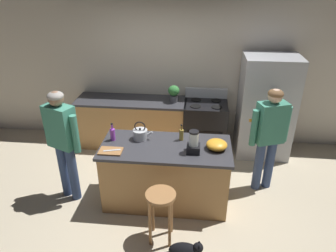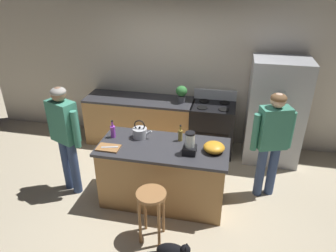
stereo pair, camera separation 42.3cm
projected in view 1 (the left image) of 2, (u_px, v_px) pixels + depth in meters
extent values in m
plane|color=beige|center=(166.00, 199.00, 4.59)|extent=(14.00, 14.00, 0.00)
cube|color=beige|center=(177.00, 71.00, 5.70)|extent=(8.00, 0.10, 2.70)
cube|color=#B7844C|center=(166.00, 175.00, 4.39)|extent=(1.69, 0.75, 0.86)
cube|color=#333338|center=(166.00, 147.00, 4.19)|extent=(1.75, 0.81, 0.04)
cube|color=#B7844C|center=(132.00, 123.00, 5.84)|extent=(2.00, 0.64, 0.86)
cube|color=#333338|center=(131.00, 101.00, 5.63)|extent=(2.00, 0.64, 0.04)
cube|color=#B7BABF|center=(266.00, 107.00, 5.37)|extent=(0.90, 0.70, 1.78)
cylinder|color=#B7BABF|center=(268.00, 111.00, 5.00)|extent=(0.02, 0.02, 0.80)
cylinder|color=#B7BABF|center=(273.00, 111.00, 5.00)|extent=(0.02, 0.02, 0.80)
cube|color=yellow|center=(265.00, 115.00, 5.06)|extent=(0.05, 0.01, 0.05)
cube|color=#268CD8|center=(260.00, 129.00, 5.18)|extent=(0.05, 0.01, 0.05)
cube|color=orange|center=(251.00, 120.00, 5.13)|extent=(0.05, 0.01, 0.05)
cube|color=black|center=(205.00, 126.00, 5.68)|extent=(0.76, 0.64, 0.90)
cube|color=black|center=(205.00, 137.00, 5.41)|extent=(0.60, 0.01, 0.24)
cube|color=#B7BABF|center=(206.00, 93.00, 5.69)|extent=(0.76, 0.06, 0.18)
cylinder|color=black|center=(196.00, 106.00, 5.35)|extent=(0.18, 0.18, 0.01)
cylinder|color=black|center=(217.00, 107.00, 5.32)|extent=(0.18, 0.18, 0.01)
cylinder|color=black|center=(196.00, 100.00, 5.62)|extent=(0.18, 0.18, 0.01)
cylinder|color=black|center=(216.00, 100.00, 5.59)|extent=(0.18, 0.18, 0.01)
cylinder|color=#384C7A|center=(64.00, 170.00, 4.50)|extent=(0.17, 0.17, 0.86)
cylinder|color=#384C7A|center=(73.00, 173.00, 4.42)|extent=(0.17, 0.17, 0.86)
cube|color=#3F8C72|center=(61.00, 126.00, 4.13)|extent=(0.45, 0.36, 0.59)
cylinder|color=#3F8C72|center=(48.00, 126.00, 4.26)|extent=(0.12, 0.12, 0.53)
cylinder|color=#3F8C72|center=(75.00, 134.00, 4.05)|extent=(0.12, 0.12, 0.53)
sphere|color=#8C664C|center=(56.00, 99.00, 3.95)|extent=(0.26, 0.26, 0.20)
ellipsoid|color=gray|center=(55.00, 96.00, 3.94)|extent=(0.28, 0.28, 0.12)
cylinder|color=#384C7A|center=(269.00, 164.00, 4.68)|extent=(0.17, 0.17, 0.81)
cylinder|color=#384C7A|center=(258.00, 166.00, 4.65)|extent=(0.17, 0.17, 0.81)
cube|color=#3F8C72|center=(271.00, 123.00, 4.35)|extent=(0.45, 0.34, 0.60)
cylinder|color=#3F8C72|center=(286.00, 124.00, 4.42)|extent=(0.11, 0.11, 0.54)
cylinder|color=#3F8C72|center=(254.00, 128.00, 4.32)|extent=(0.11, 0.11, 0.54)
sphere|color=#D8AD8C|center=(275.00, 96.00, 4.17)|extent=(0.26, 0.26, 0.20)
ellipsoid|color=brown|center=(276.00, 94.00, 4.15)|extent=(0.27, 0.27, 0.12)
cylinder|color=#9E6B3D|center=(161.00, 195.00, 3.62)|extent=(0.36, 0.36, 0.04)
cylinder|color=#9E6B3D|center=(150.00, 224.00, 3.69)|extent=(0.04, 0.04, 0.66)
cylinder|color=#9E6B3D|center=(170.00, 226.00, 3.67)|extent=(0.04, 0.04, 0.66)
cylinder|color=#9E6B3D|center=(153.00, 210.00, 3.90)|extent=(0.04, 0.04, 0.66)
cylinder|color=#9E6B3D|center=(171.00, 212.00, 3.88)|extent=(0.04, 0.04, 0.66)
ellipsoid|color=black|center=(184.00, 251.00, 3.62)|extent=(0.36, 0.18, 0.20)
sphere|color=black|center=(198.00, 248.00, 3.58)|extent=(0.12, 0.12, 0.12)
cone|color=black|center=(199.00, 246.00, 3.52)|extent=(0.04, 0.04, 0.03)
cone|color=black|center=(199.00, 242.00, 3.58)|extent=(0.04, 0.04, 0.03)
cylinder|color=#4C4C51|center=(174.00, 99.00, 5.52)|extent=(0.14, 0.14, 0.12)
ellipsoid|color=#337A38|center=(174.00, 91.00, 5.46)|extent=(0.20, 0.20, 0.18)
cube|color=black|center=(193.00, 149.00, 4.02)|extent=(0.17, 0.17, 0.10)
cylinder|color=silver|center=(194.00, 139.00, 3.96)|extent=(0.12, 0.12, 0.18)
cylinder|color=black|center=(194.00, 132.00, 3.91)|extent=(0.12, 0.12, 0.02)
cylinder|color=purple|center=(113.00, 135.00, 4.29)|extent=(0.07, 0.07, 0.17)
cylinder|color=purple|center=(112.00, 127.00, 4.23)|extent=(0.03, 0.03, 0.07)
cylinder|color=black|center=(112.00, 124.00, 4.21)|extent=(0.03, 0.03, 0.02)
cylinder|color=olive|center=(181.00, 135.00, 4.29)|extent=(0.06, 0.06, 0.15)
cylinder|color=olive|center=(181.00, 128.00, 4.24)|extent=(0.02, 0.02, 0.07)
cylinder|color=black|center=(182.00, 125.00, 4.23)|extent=(0.03, 0.03, 0.02)
ellipsoid|color=orange|center=(217.00, 145.00, 4.09)|extent=(0.28, 0.28, 0.12)
cylinder|color=#B7BABF|center=(140.00, 134.00, 4.32)|extent=(0.20, 0.20, 0.14)
sphere|color=black|center=(140.00, 129.00, 4.28)|extent=(0.03, 0.03, 0.03)
cylinder|color=#B7BABF|center=(149.00, 134.00, 4.30)|extent=(0.09, 0.03, 0.08)
torus|color=black|center=(140.00, 127.00, 4.27)|extent=(0.16, 0.02, 0.16)
cube|color=#9E6B3D|center=(111.00, 151.00, 4.04)|extent=(0.30, 0.20, 0.02)
cube|color=#B7BABF|center=(112.00, 150.00, 4.04)|extent=(0.22, 0.09, 0.01)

